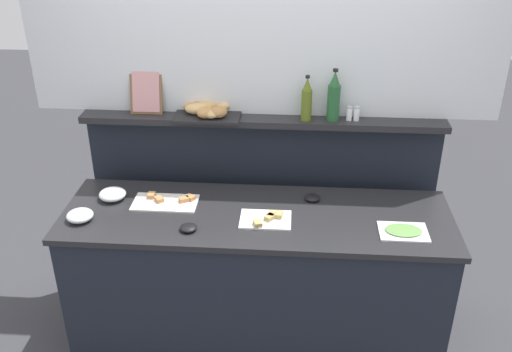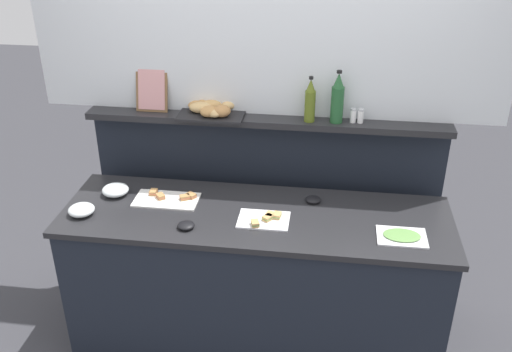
% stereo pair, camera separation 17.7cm
% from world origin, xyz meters
% --- Properties ---
extents(ground_plane, '(12.00, 12.00, 0.00)m').
position_xyz_m(ground_plane, '(0.00, 0.60, 0.00)').
color(ground_plane, '#38383D').
extents(buffet_counter, '(2.23, 0.70, 0.94)m').
position_xyz_m(buffet_counter, '(0.00, 0.00, 0.47)').
color(buffet_counter, black).
rests_on(buffet_counter, ground_plane).
extents(back_ledge_unit, '(2.23, 0.22, 1.35)m').
position_xyz_m(back_ledge_unit, '(0.00, 0.52, 0.71)').
color(back_ledge_unit, black).
rests_on(back_ledge_unit, ground_plane).
extents(upper_wall_panel, '(2.83, 0.08, 1.25)m').
position_xyz_m(upper_wall_panel, '(0.00, 0.55, 1.97)').
color(upper_wall_panel, silver).
rests_on(upper_wall_panel, back_ledge_unit).
extents(sandwich_platter_front, '(0.29, 0.20, 0.04)m').
position_xyz_m(sandwich_platter_front, '(0.06, -0.06, 0.95)').
color(sandwich_platter_front, silver).
rests_on(sandwich_platter_front, buffet_counter).
extents(sandwich_platter_rear, '(0.38, 0.20, 0.04)m').
position_xyz_m(sandwich_platter_rear, '(-0.54, 0.09, 0.95)').
color(sandwich_platter_rear, white).
rests_on(sandwich_platter_rear, buffet_counter).
extents(cold_cuts_platter, '(0.26, 0.19, 0.02)m').
position_xyz_m(cold_cuts_platter, '(0.80, -0.13, 0.95)').
color(cold_cuts_platter, silver).
rests_on(cold_cuts_platter, buffet_counter).
extents(glass_bowl_large, '(0.16, 0.16, 0.06)m').
position_xyz_m(glass_bowl_large, '(-0.87, 0.11, 0.97)').
color(glass_bowl_large, silver).
rests_on(glass_bowl_large, buffet_counter).
extents(glass_bowl_medium, '(0.15, 0.15, 0.06)m').
position_xyz_m(glass_bowl_medium, '(-0.98, -0.13, 0.97)').
color(glass_bowl_medium, silver).
rests_on(glass_bowl_medium, buffet_counter).
extents(condiment_bowl_dark, '(0.09, 0.09, 0.03)m').
position_xyz_m(condiment_bowl_dark, '(0.32, 0.18, 0.95)').
color(condiment_bowl_dark, black).
rests_on(condiment_bowl_dark, buffet_counter).
extents(condiment_bowl_red, '(0.09, 0.09, 0.03)m').
position_xyz_m(condiment_bowl_red, '(-0.36, -0.19, 0.96)').
color(condiment_bowl_red, black).
rests_on(condiment_bowl_red, buffet_counter).
extents(olive_oil_bottle, '(0.06, 0.06, 0.28)m').
position_xyz_m(olive_oil_bottle, '(0.27, 0.43, 1.47)').
color(olive_oil_bottle, '#56661E').
rests_on(olive_oil_bottle, back_ledge_unit).
extents(wine_bottle_green, '(0.08, 0.08, 0.32)m').
position_xyz_m(wine_bottle_green, '(0.42, 0.44, 1.49)').
color(wine_bottle_green, '#23562D').
rests_on(wine_bottle_green, back_ledge_unit).
extents(salt_shaker, '(0.03, 0.03, 0.09)m').
position_xyz_m(salt_shaker, '(0.52, 0.45, 1.39)').
color(salt_shaker, white).
rests_on(salt_shaker, back_ledge_unit).
extents(pepper_shaker, '(0.03, 0.03, 0.09)m').
position_xyz_m(pepper_shaker, '(0.57, 0.45, 1.39)').
color(pepper_shaker, white).
rests_on(pepper_shaker, back_ledge_unit).
extents(bread_basket, '(0.40, 0.29, 0.08)m').
position_xyz_m(bread_basket, '(-0.34, 0.45, 1.39)').
color(bread_basket, black).
rests_on(bread_basket, back_ledge_unit).
extents(framed_picture, '(0.20, 0.08, 0.27)m').
position_xyz_m(framed_picture, '(-0.71, 0.49, 1.48)').
color(framed_picture, brown).
rests_on(framed_picture, back_ledge_unit).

